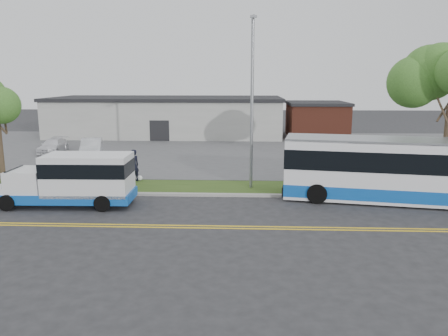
{
  "coord_description": "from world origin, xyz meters",
  "views": [
    {
      "loc": [
        2.5,
        -21.99,
        6.29
      ],
      "look_at": [
        1.51,
        1.02,
        1.6
      ],
      "focal_mm": 35.0,
      "sensor_mm": 36.0,
      "label": 1
    }
  ],
  "objects_px": {
    "parked_car_a": "(92,148)",
    "transit_bus": "(401,170)",
    "shuttle_bus": "(75,178)",
    "streetlight_near": "(252,99)",
    "pedestrian": "(134,166)",
    "parked_car_b": "(53,146)"
  },
  "relations": [
    {
      "from": "transit_bus",
      "to": "pedestrian",
      "type": "relative_size",
      "value": 6.11
    },
    {
      "from": "streetlight_near",
      "to": "parked_car_a",
      "type": "bearing_deg",
      "value": 142.42
    },
    {
      "from": "streetlight_near",
      "to": "parked_car_b",
      "type": "relative_size",
      "value": 2.33
    },
    {
      "from": "pedestrian",
      "to": "streetlight_near",
      "type": "bearing_deg",
      "value": 126.06
    },
    {
      "from": "transit_bus",
      "to": "shuttle_bus",
      "type": "bearing_deg",
      "value": -165.19
    },
    {
      "from": "shuttle_bus",
      "to": "transit_bus",
      "type": "relative_size",
      "value": 0.57
    },
    {
      "from": "parked_car_a",
      "to": "pedestrian",
      "type": "bearing_deg",
      "value": -72.07
    },
    {
      "from": "shuttle_bus",
      "to": "parked_car_b",
      "type": "xyz_separation_m",
      "value": [
        -7.86,
        15.3,
        -0.71
      ]
    },
    {
      "from": "streetlight_near",
      "to": "shuttle_bus",
      "type": "xyz_separation_m",
      "value": [
        -8.91,
        -3.66,
        -3.83
      ]
    },
    {
      "from": "transit_bus",
      "to": "parked_car_a",
      "type": "relative_size",
      "value": 2.69
    },
    {
      "from": "pedestrian",
      "to": "shuttle_bus",
      "type": "bearing_deg",
      "value": 26.89
    },
    {
      "from": "pedestrian",
      "to": "parked_car_a",
      "type": "distance_m",
      "value": 10.22
    },
    {
      "from": "shuttle_bus",
      "to": "transit_bus",
      "type": "height_order",
      "value": "transit_bus"
    },
    {
      "from": "shuttle_bus",
      "to": "parked_car_a",
      "type": "xyz_separation_m",
      "value": [
        -3.86,
        13.49,
        -0.55
      ]
    },
    {
      "from": "pedestrian",
      "to": "parked_car_a",
      "type": "height_order",
      "value": "pedestrian"
    },
    {
      "from": "transit_bus",
      "to": "pedestrian",
      "type": "bearing_deg",
      "value": 176.62
    },
    {
      "from": "streetlight_near",
      "to": "transit_bus",
      "type": "bearing_deg",
      "value": -16.43
    },
    {
      "from": "streetlight_near",
      "to": "pedestrian",
      "type": "distance_m",
      "value": 8.39
    },
    {
      "from": "parked_car_a",
      "to": "transit_bus",
      "type": "bearing_deg",
      "value": -45.79
    },
    {
      "from": "shuttle_bus",
      "to": "parked_car_a",
      "type": "bearing_deg",
      "value": 104.95
    },
    {
      "from": "streetlight_near",
      "to": "parked_car_b",
      "type": "bearing_deg",
      "value": 145.23
    },
    {
      "from": "streetlight_near",
      "to": "parked_car_a",
      "type": "relative_size",
      "value": 2.09
    }
  ]
}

